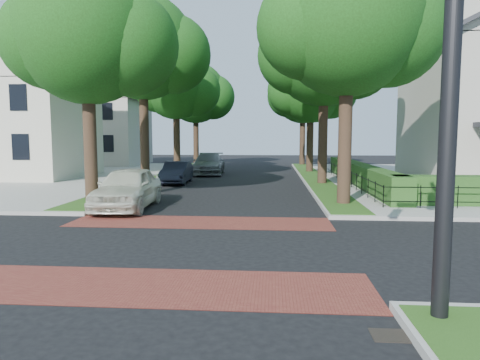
% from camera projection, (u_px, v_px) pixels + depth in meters
% --- Properties ---
extents(ground, '(120.00, 120.00, 0.00)m').
position_uv_depth(ground, '(180.00, 246.00, 11.63)').
color(ground, black).
rests_on(ground, ground).
extents(crosswalk_far, '(9.00, 2.20, 0.01)m').
position_uv_depth(crosswalk_far, '(200.00, 222.00, 14.80)').
color(crosswalk_far, maroon).
rests_on(crosswalk_far, ground).
extents(crosswalk_near, '(9.00, 2.20, 0.01)m').
position_uv_depth(crosswalk_near, '(146.00, 286.00, 8.45)').
color(crosswalk_near, maroon).
rests_on(crosswalk_near, ground).
extents(storm_drain, '(0.65, 0.45, 0.01)m').
position_uv_depth(storm_drain, '(393.00, 336.00, 6.34)').
color(storm_drain, black).
rests_on(storm_drain, ground).
extents(grass_strip_ne, '(1.60, 29.80, 0.02)m').
position_uv_depth(grass_strip_ne, '(314.00, 177.00, 30.15)').
color(grass_strip_ne, '#204212').
rests_on(grass_strip_ne, sidewalk_ne).
extents(grass_strip_nw, '(1.60, 29.80, 0.02)m').
position_uv_depth(grass_strip_nw, '(164.00, 176.00, 30.97)').
color(grass_strip_nw, '#204212').
rests_on(grass_strip_nw, sidewalk_nw).
extents(tree_right_near, '(7.75, 6.67, 10.66)m').
position_uv_depth(tree_right_near, '(349.00, 23.00, 17.62)').
color(tree_right_near, black).
rests_on(tree_right_near, sidewalk_ne).
extents(tree_right_mid, '(8.25, 7.09, 11.22)m').
position_uv_depth(tree_right_mid, '(326.00, 52.00, 25.53)').
color(tree_right_mid, black).
rests_on(tree_right_mid, sidewalk_ne).
extents(tree_right_far, '(7.25, 6.23, 9.74)m').
position_uv_depth(tree_right_far, '(312.00, 88.00, 34.54)').
color(tree_right_far, black).
rests_on(tree_right_far, sidewalk_ne).
extents(tree_right_back, '(7.50, 6.45, 10.20)m').
position_uv_depth(tree_right_back, '(304.00, 95.00, 43.44)').
color(tree_right_back, black).
rests_on(tree_right_back, sidewalk_ne).
extents(tree_left_near, '(7.50, 6.45, 10.20)m').
position_uv_depth(tree_left_near, '(91.00, 37.00, 18.49)').
color(tree_left_near, black).
rests_on(tree_left_near, sidewalk_nw).
extents(tree_left_mid, '(8.00, 6.88, 11.48)m').
position_uv_depth(tree_left_mid, '(145.00, 49.00, 26.33)').
color(tree_left_mid, black).
rests_on(tree_left_mid, sidewalk_nw).
extents(tree_left_far, '(7.00, 6.02, 9.86)m').
position_uv_depth(tree_left_far, '(178.00, 87.00, 35.35)').
color(tree_left_far, black).
rests_on(tree_left_far, sidewalk_nw).
extents(tree_left_back, '(7.75, 6.66, 10.44)m').
position_uv_depth(tree_left_back, '(197.00, 94.00, 44.27)').
color(tree_left_back, black).
rests_on(tree_left_back, sidewalk_nw).
extents(hedge_main_road, '(1.00, 18.00, 1.20)m').
position_uv_depth(hedge_main_road, '(359.00, 174.00, 25.85)').
color(hedge_main_road, '#204518').
rests_on(hedge_main_road, sidewalk_ne).
extents(fence_main_road, '(0.06, 18.00, 0.90)m').
position_uv_depth(fence_main_road, '(345.00, 176.00, 25.92)').
color(fence_main_road, black).
rests_on(fence_main_road, sidewalk_ne).
extents(house_left_near, '(10.00, 9.00, 10.14)m').
position_uv_depth(house_left_near, '(18.00, 107.00, 30.16)').
color(house_left_near, beige).
rests_on(house_left_near, sidewalk_nw).
extents(house_left_far, '(10.00, 9.00, 10.14)m').
position_uv_depth(house_left_far, '(98.00, 117.00, 44.05)').
color(house_left_far, '#B7B2A5').
rests_on(house_left_far, sidewalk_nw).
extents(traffic_signal, '(2.17, 2.00, 8.00)m').
position_uv_depth(traffic_signal, '(434.00, 19.00, 6.41)').
color(traffic_signal, black).
rests_on(traffic_signal, sidewalk_se).
extents(parked_car_front, '(2.27, 5.15, 1.72)m').
position_uv_depth(parked_car_front, '(128.00, 188.00, 17.59)').
color(parked_car_front, beige).
rests_on(parked_car_front, ground).
extents(parked_car_middle, '(1.62, 4.29, 1.40)m').
position_uv_depth(parked_car_middle, '(177.00, 173.00, 27.21)').
color(parked_car_middle, black).
rests_on(parked_car_middle, ground).
extents(parked_car_rear, '(2.72, 5.96, 1.69)m').
position_uv_depth(parked_car_rear, '(209.00, 164.00, 33.94)').
color(parked_car_rear, slate).
rests_on(parked_car_rear, ground).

